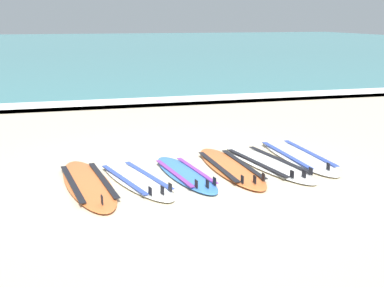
# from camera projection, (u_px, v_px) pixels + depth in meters

# --- Properties ---
(ground_plane) EXTENTS (80.00, 80.00, 0.00)m
(ground_plane) POSITION_uv_depth(u_px,v_px,m) (182.00, 174.00, 7.66)
(ground_plane) COLOR beige
(sea) EXTENTS (80.00, 60.00, 0.10)m
(sea) POSITION_uv_depth(u_px,v_px,m) (78.00, 46.00, 41.23)
(sea) COLOR teal
(sea) RESTS_ON ground
(wave_foam_strip) EXTENTS (80.00, 0.98, 0.11)m
(wave_foam_strip) POSITION_uv_depth(u_px,v_px,m) (126.00, 103.00, 13.62)
(wave_foam_strip) COLOR white
(wave_foam_strip) RESTS_ON ground
(surfboard_0) EXTENTS (0.91, 2.50, 0.18)m
(surfboard_0) POSITION_uv_depth(u_px,v_px,m) (88.00, 184.00, 7.09)
(surfboard_0) COLOR orange
(surfboard_0) RESTS_ON ground
(surfboard_1) EXTENTS (1.12, 2.25, 0.18)m
(surfboard_1) POSITION_uv_depth(u_px,v_px,m) (136.00, 179.00, 7.27)
(surfboard_1) COLOR silver
(surfboard_1) RESTS_ON ground
(surfboard_2) EXTENTS (0.80, 2.08, 0.18)m
(surfboard_2) POSITION_uv_depth(u_px,v_px,m) (185.00, 174.00, 7.53)
(surfboard_2) COLOR #3875CC
(surfboard_2) RESTS_ON ground
(surfboard_3) EXTENTS (0.69, 2.41, 0.18)m
(surfboard_3) POSITION_uv_depth(u_px,v_px,m) (230.00, 167.00, 7.87)
(surfboard_3) COLOR orange
(surfboard_3) RESTS_ON ground
(surfboard_4) EXTENTS (1.04, 2.52, 0.18)m
(surfboard_4) POSITION_uv_depth(u_px,v_px,m) (267.00, 163.00, 8.10)
(surfboard_4) COLOR white
(surfboard_4) RESTS_ON ground
(surfboard_5) EXTENTS (0.68, 2.52, 0.18)m
(surfboard_5) POSITION_uv_depth(u_px,v_px,m) (297.00, 156.00, 8.52)
(surfboard_5) COLOR white
(surfboard_5) RESTS_ON ground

